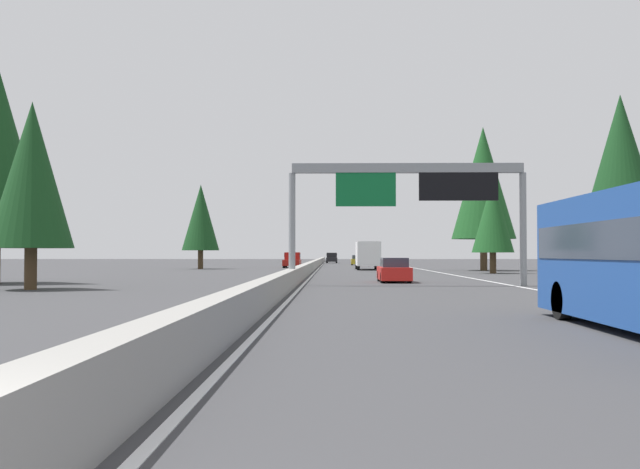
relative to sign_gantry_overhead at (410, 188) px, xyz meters
The scene contains 15 objects.
ground_plane 25.66m from the sign_gantry_overhead, 13.90° to the left, with size 320.00×320.00×0.00m, color #38383A.
median_barrier 45.09m from the sign_gantry_overhead, ahead, with size 180.00×0.56×0.90m, color gray.
shoulder_stripe_right 35.21m from the sign_gantry_overhead, ahead, with size 160.00×0.16×0.01m, color silver.
shoulder_stripe_median 35.26m from the sign_gantry_overhead, ahead, with size 160.00×0.16×0.01m, color silver.
sign_gantry_overhead is the anchor object (origin of this frame).
sedan_mid_right 6.73m from the sign_gantry_overhead, ahead, with size 4.40×1.80×1.47m.
box_truck_mid_center 38.49m from the sign_gantry_overhead, ahead, with size 8.50×2.40×2.95m.
pickup_mid_left 92.59m from the sign_gantry_overhead, ahead, with size 5.60×2.00×1.86m.
sedan_far_right 69.29m from the sign_gantry_overhead, ahead, with size 4.40×1.80×1.47m.
oncoming_near 50.10m from the sign_gantry_overhead, 10.51° to the left, with size 5.60×2.00×1.86m.
conifer_right_near 17.55m from the sign_gantry_overhead, 58.34° to the right, with size 5.38×5.38×12.24m.
conifer_right_mid 26.05m from the sign_gantry_overhead, 21.89° to the right, with size 3.62×3.62×8.23m.
conifer_right_far 36.28m from the sign_gantry_overhead, 17.82° to the right, with size 6.40×6.40×14.55m.
conifer_left_foreground 19.07m from the sign_gantry_overhead, 103.16° to the left, with size 3.97×3.97×9.02m.
conifer_left_mid 45.76m from the sign_gantry_overhead, 24.44° to the left, with size 4.16×4.16×9.45m.
Camera 1 is at (-2.82, -1.89, 1.73)m, focal length 40.45 mm.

